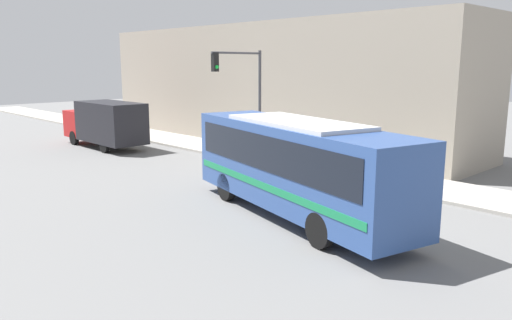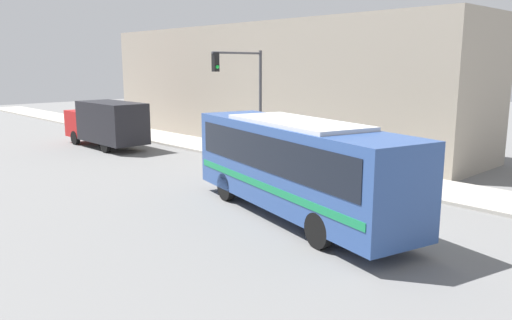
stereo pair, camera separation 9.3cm
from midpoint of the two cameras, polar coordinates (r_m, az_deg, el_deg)
ground_plane at (r=16.49m, az=12.89°, el=-7.71°), size 120.00×120.00×0.00m
sidewalk at (r=34.82m, az=-9.35°, el=2.34°), size 3.37×70.00×0.14m
building_facade at (r=33.85m, az=1.67°, el=8.64°), size 6.00×28.63×7.67m
city_bus at (r=16.88m, az=4.72°, el=-0.20°), size 4.74×10.38×3.35m
delivery_truck at (r=32.65m, az=-16.67°, el=4.13°), size 2.29×7.08×2.89m
fire_hydrant at (r=22.26m, az=13.03°, el=-1.44°), size 0.23×0.31×0.79m
traffic_light_pole at (r=25.67m, az=-1.12°, el=8.38°), size 3.28×0.35×5.73m
parking_meter at (r=25.13m, az=3.78°, el=1.20°), size 0.14×0.14×1.19m
pedestrian_near_corner at (r=30.61m, az=-2.10°, el=3.00°), size 0.34×0.34×1.64m
pedestrian_mid_block at (r=24.25m, az=11.87°, el=0.74°), size 0.34×0.34×1.69m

